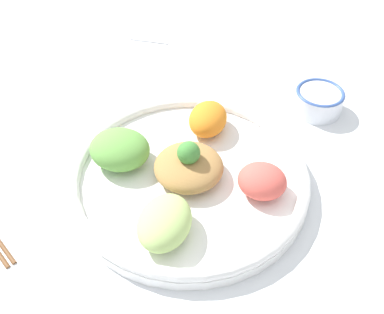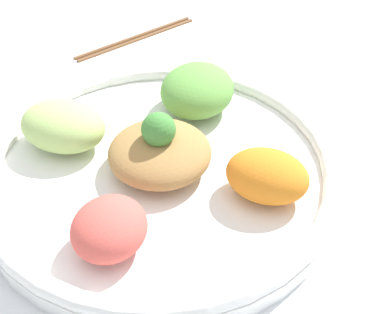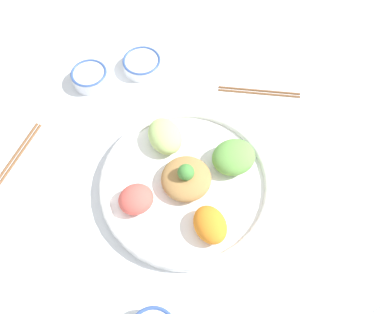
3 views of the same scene
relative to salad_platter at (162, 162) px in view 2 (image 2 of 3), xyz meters
name	(u,v)px [view 2 (image 2 of 3)]	position (x,y,z in m)	size (l,w,h in m)	color
ground_plane	(173,167)	(-0.01, -0.02, -0.02)	(2.40, 2.40, 0.00)	white
salad_platter	(162,162)	(0.00, 0.00, 0.00)	(0.40, 0.40, 0.09)	white
chopsticks_pair_near	(137,37)	(0.04, -0.33, -0.02)	(0.19, 0.14, 0.01)	brown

